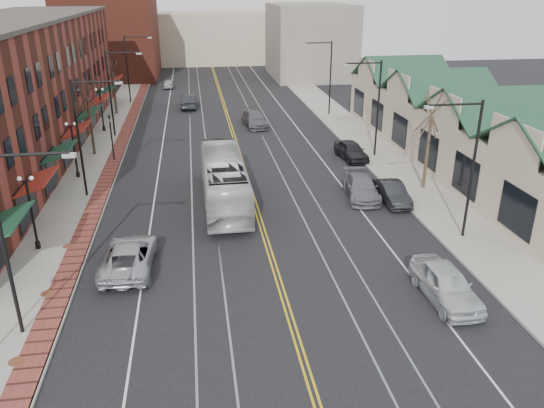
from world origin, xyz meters
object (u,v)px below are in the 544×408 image
object	(u,v)px
parked_car_b	(392,193)
parked_car_d	(351,151)
parked_car_a	(446,284)
parked_suv	(129,256)
parked_car_c	(361,187)
transit_bus	(224,180)

from	to	relation	value
parked_car_b	parked_car_d	bearing A→B (deg)	90.29
parked_car_a	parked_car_d	xyz separation A→B (m)	(1.80, 21.72, -0.06)
parked_suv	parked_car_a	size ratio (longest dim) A/B	1.14
parked_car_d	parked_suv	bearing A→B (deg)	-141.72
parked_suv	parked_car_c	distance (m)	16.98
parked_suv	parked_car_b	bearing A→B (deg)	-155.26
transit_bus	parked_car_d	distance (m)	13.95
parked_car_a	parked_car_c	size ratio (longest dim) A/B	0.95
parked_suv	parked_car_a	bearing A→B (deg)	163.81
transit_bus	parked_car_d	size ratio (longest dim) A/B	2.60
parked_car_a	transit_bus	bearing A→B (deg)	123.21
transit_bus	parked_car_d	xyz separation A→B (m)	(11.30, 8.14, -0.87)
parked_car_a	parked_car_d	world-z (taller)	parked_car_a
parked_car_a	parked_car_d	size ratio (longest dim) A/B	1.08
transit_bus	parked_car_b	xyz separation A→B (m)	(11.30, -1.65, -0.93)
parked_car_c	parked_car_d	bearing A→B (deg)	84.78
parked_car_d	parked_car_c	bearing A→B (deg)	-108.13
parked_car_b	parked_car_d	xyz separation A→B (m)	(0.00, 9.79, 0.07)
parked_car_c	parked_car_a	bearing A→B (deg)	-83.34
parked_car_b	parked_car_d	size ratio (longest dim) A/B	0.94
parked_car_c	parked_car_d	world-z (taller)	parked_car_d
parked_car_b	parked_car_c	bearing A→B (deg)	145.89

